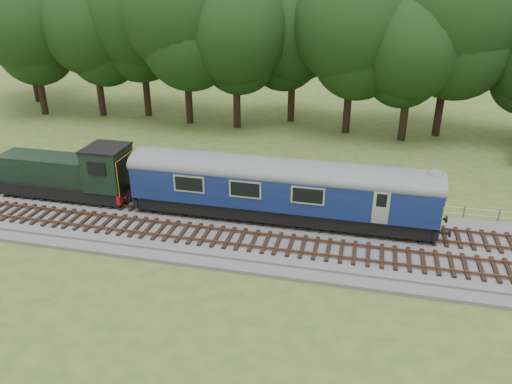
# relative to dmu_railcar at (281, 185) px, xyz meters

# --- Properties ---
(ground) EXTENTS (120.00, 120.00, 0.00)m
(ground) POSITION_rel_dmu_railcar_xyz_m (-3.05, -1.40, -2.61)
(ground) COLOR #385720
(ground) RESTS_ON ground
(ballast) EXTENTS (70.00, 7.00, 0.35)m
(ballast) POSITION_rel_dmu_railcar_xyz_m (-3.05, -1.40, -2.43)
(ballast) COLOR #4C4C4F
(ballast) RESTS_ON ground
(track_north) EXTENTS (67.20, 2.40, 0.21)m
(track_north) POSITION_rel_dmu_railcar_xyz_m (-3.05, -0.00, -2.19)
(track_north) COLOR black
(track_north) RESTS_ON ballast
(track_south) EXTENTS (67.20, 2.40, 0.21)m
(track_south) POSITION_rel_dmu_railcar_xyz_m (-3.05, -3.00, -2.19)
(track_south) COLOR black
(track_south) RESTS_ON ballast
(fence) EXTENTS (64.00, 0.12, 1.00)m
(fence) POSITION_rel_dmu_railcar_xyz_m (-3.05, 3.10, -2.61)
(fence) COLOR #6B6054
(fence) RESTS_ON ground
(tree_line) EXTENTS (70.00, 8.00, 18.00)m
(tree_line) POSITION_rel_dmu_railcar_xyz_m (-3.05, 20.60, -2.61)
(tree_line) COLOR black
(tree_line) RESTS_ON ground
(dmu_railcar) EXTENTS (18.05, 2.86, 3.88)m
(dmu_railcar) POSITION_rel_dmu_railcar_xyz_m (0.00, 0.00, 0.00)
(dmu_railcar) COLOR black
(dmu_railcar) RESTS_ON ground
(shunter_loco) EXTENTS (8.91, 2.60, 3.38)m
(shunter_loco) POSITION_rel_dmu_railcar_xyz_m (-13.93, 0.00, -0.63)
(shunter_loco) COLOR black
(shunter_loco) RESTS_ON ground
(worker) EXTENTS (0.74, 0.52, 1.94)m
(worker) POSITION_rel_dmu_railcar_xyz_m (-10.22, -0.83, -1.28)
(worker) COLOR orange
(worker) RESTS_ON ballast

